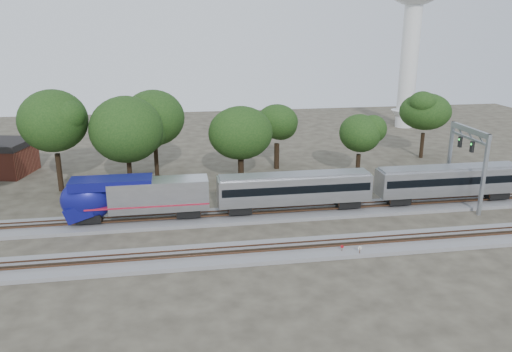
{
  "coord_description": "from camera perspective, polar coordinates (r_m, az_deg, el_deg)",
  "views": [
    {
      "loc": [
        -9.59,
        -48.22,
        21.93
      ],
      "look_at": [
        -0.92,
        5.0,
        5.31
      ],
      "focal_mm": 35.0,
      "sensor_mm": 36.0,
      "label": 1
    }
  ],
  "objects": [
    {
      "name": "tree_3",
      "position": [
        73.1,
        -11.61,
        6.52
      ],
      "size": [
        9.07,
        9.07,
        12.79
      ],
      "color": "black",
      "rests_on": "ground"
    },
    {
      "name": "switch_stand_red",
      "position": [
        50.24,
        9.81,
        -8.18
      ],
      "size": [
        0.33,
        0.11,
        1.04
      ],
      "rotation": [
        0.0,
        0.0,
        -0.26
      ],
      "color": "#512D19",
      "rests_on": "ground"
    },
    {
      "name": "tree_5",
      "position": [
        76.65,
        2.42,
        6.21
      ],
      "size": [
        7.57,
        7.57,
        10.67
      ],
      "color": "black",
      "rests_on": "ground"
    },
    {
      "name": "tree_1",
      "position": [
        70.73,
        -22.16,
        5.85
      ],
      "size": [
        9.79,
        9.79,
        13.81
      ],
      "color": "black",
      "rests_on": "ground"
    },
    {
      "name": "tree_2",
      "position": [
        68.01,
        -14.6,
        5.17
      ],
      "size": [
        8.63,
        8.63,
        12.17
      ],
      "color": "black",
      "rests_on": "ground"
    },
    {
      "name": "ground",
      "position": [
        53.83,
        1.83,
        -6.91
      ],
      "size": [
        160.0,
        160.0,
        0.0
      ],
      "primitive_type": "plane",
      "color": "#383328",
      "rests_on": "ground"
    },
    {
      "name": "track_far",
      "position": [
        59.19,
        0.72,
        -4.4
      ],
      "size": [
        160.0,
        5.0,
        0.73
      ],
      "color": "slate",
      "rests_on": "ground"
    },
    {
      "name": "signal_gantry",
      "position": [
        66.24,
        23.03,
        2.86
      ],
      "size": [
        0.68,
        8.07,
        9.81
      ],
      "color": "gray",
      "rests_on": "ground"
    },
    {
      "name": "tree_7",
      "position": [
        87.6,
        18.78,
        6.98
      ],
      "size": [
        7.99,
        7.99,
        11.27
      ],
      "color": "black",
      "rests_on": "ground"
    },
    {
      "name": "switch_stand_white",
      "position": [
        50.07,
        11.78,
        -8.3
      ],
      "size": [
        0.36,
        0.14,
        1.15
      ],
      "rotation": [
        0.0,
        0.0,
        -0.31
      ],
      "color": "#512D19",
      "rests_on": "ground"
    },
    {
      "name": "track_near",
      "position": [
        50.19,
        2.72,
        -8.53
      ],
      "size": [
        160.0,
        5.0,
        0.73
      ],
      "color": "slate",
      "rests_on": "ground"
    },
    {
      "name": "tree_6",
      "position": [
        73.15,
        11.79,
        4.8
      ],
      "size": [
        6.89,
        6.89,
        9.71
      ],
      "color": "black",
      "rests_on": "ground"
    },
    {
      "name": "switch_lever",
      "position": [
        50.33,
        9.49,
        -8.76
      ],
      "size": [
        0.53,
        0.35,
        0.3
      ],
      "primitive_type": "cube",
      "rotation": [
        0.0,
        0.0,
        0.1
      ],
      "color": "#512D19",
      "rests_on": "ground"
    },
    {
      "name": "tree_4",
      "position": [
        68.43,
        -1.77,
        4.92
      ],
      "size": [
        7.61,
        7.61,
        10.73
      ],
      "color": "black",
      "rests_on": "ground"
    }
  ]
}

